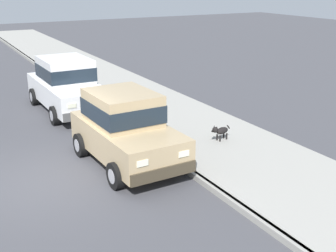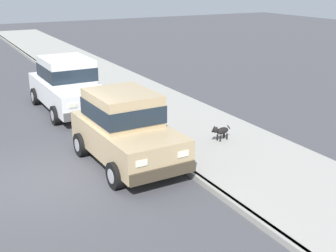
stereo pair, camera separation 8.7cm
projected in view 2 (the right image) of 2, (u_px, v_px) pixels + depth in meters
ground_plane at (47, 181)px, 10.65m from camera, size 80.00×80.00×0.00m
curb at (165, 154)px, 12.06m from camera, size 0.16×64.00×0.14m
sidewalk at (219, 143)px, 12.87m from camera, size 3.60×64.00×0.14m
car_tan_hatchback at (125, 127)px, 11.40m from camera, size 2.06×3.86×1.88m
car_white_sedan at (68, 84)px, 16.01m from camera, size 2.09×4.63×1.92m
dog_black at (221, 131)px, 12.78m from camera, size 0.75×0.28×0.49m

